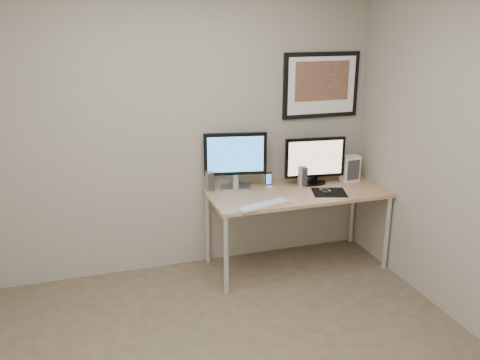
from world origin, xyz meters
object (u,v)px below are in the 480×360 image
Objects in this scene: fan_unit at (350,168)px; speaker_right at (302,176)px; monitor_tv at (315,160)px; speaker_left at (209,181)px; keyboard at (264,205)px; monitor_large at (235,158)px; phone_dock at (268,180)px; desk at (297,198)px; framed_art at (321,85)px.

speaker_right is at bearing 179.37° from fan_unit.
speaker_left is (-0.98, 0.11, -0.15)m from monitor_tv.
keyboard is 1.09m from fan_unit.
speaker_right is (0.60, -0.13, -0.18)m from monitor_large.
phone_dock is 0.30× the size of keyboard.
monitor_large is at bearing 153.97° from desk.
keyboard is at bearing -142.21° from monitor_tv.
phone_dock is 0.81m from fan_unit.
monitor_tv is at bearing 1.63° from monitor_large.
phone_dock is (-0.56, -0.14, -0.82)m from framed_art.
desk is at bearing -142.62° from monitor_tv.
fan_unit is at bearing 4.47° from keyboard.
speaker_left is at bearing 171.61° from phone_dock.
framed_art reaches higher than desk.
desk is 1.07m from framed_art.
fan_unit is at bearing 4.51° from monitor_large.
speaker_left reaches higher than desk.
desk is at bearing -44.95° from phone_dock.
monitor_large reaches higher than speaker_left.
monitor_tv reaches higher than speaker_left.
framed_art is 0.69m from monitor_tv.
keyboard reaches higher than desk.
framed_art reaches higher than keyboard.
framed_art reaches higher than speaker_right.
speaker_right is at bearing -21.16° from speaker_left.
monitor_large is at bearing 83.48° from keyboard.
monitor_tv is at bearing 177.26° from fan_unit.
speaker_left is 0.75× the size of fan_unit.
framed_art is 3.74× the size of speaker_right.
desk is 0.50m from keyboard.
speaker_right is 1.43× the size of phone_dock.
fan_unit reaches higher than desk.
speaker_right reaches higher than desk.
speaker_left is 0.39× the size of keyboard.
phone_dock is at bearing 178.94° from monitor_tv.
speaker_right is at bearing -1.96° from monitor_large.
speaker_left is at bearing 155.90° from speaker_right.
framed_art is 0.83m from fan_unit.
phone_dock is 0.50m from keyboard.
desk is at bearing 15.07° from keyboard.
fan_unit is at bearing 6.08° from monitor_tv.
fan_unit reaches higher than keyboard.
fan_unit is at bearing -6.80° from phone_dock.
monitor_large is 0.58m from keyboard.
monitor_large is at bearing -11.65° from speaker_left.
framed_art reaches higher than fan_unit.
monitor_large reaches higher than keyboard.
fan_unit is at bearing -39.23° from framed_art.
desk is 6.52× the size of fan_unit.
fan_unit is (1.35, -0.11, 0.03)m from speaker_left.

